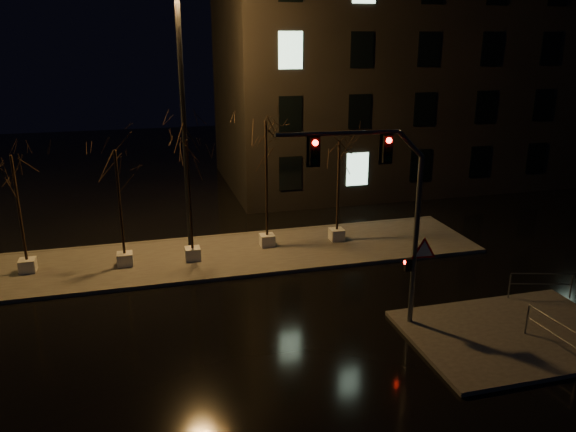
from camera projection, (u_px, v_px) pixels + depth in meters
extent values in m
plane|color=black|center=(270.00, 316.00, 19.98)|extent=(90.00, 90.00, 0.00)
cube|color=#43403B|center=(240.00, 254.00, 25.48)|extent=(22.00, 5.00, 0.15)
cube|color=#43403B|center=(514.00, 334.00, 18.58)|extent=(7.00, 5.00, 0.15)
cube|color=black|center=(410.00, 67.00, 37.69)|extent=(25.00, 12.00, 15.00)
cube|color=beige|center=(28.00, 265.00, 23.28)|extent=(0.65, 0.65, 0.55)
cylinder|color=black|center=(19.00, 209.00, 22.53)|extent=(0.11, 0.11, 4.37)
cube|color=beige|center=(125.00, 259.00, 23.95)|extent=(0.65, 0.65, 0.55)
cylinder|color=black|center=(120.00, 203.00, 23.18)|extent=(0.11, 0.11, 4.45)
cube|color=beige|center=(193.00, 254.00, 24.54)|extent=(0.65, 0.65, 0.55)
cylinder|color=black|center=(190.00, 196.00, 23.74)|extent=(0.11, 0.11, 4.73)
cube|color=beige|center=(267.00, 240.00, 26.17)|extent=(0.65, 0.65, 0.55)
cylinder|color=black|center=(266.00, 180.00, 25.28)|extent=(0.11, 0.11, 5.27)
cube|color=beige|center=(337.00, 234.00, 26.91)|extent=(0.65, 0.65, 0.55)
cylinder|color=black|center=(338.00, 186.00, 26.17)|extent=(0.11, 0.11, 4.28)
cylinder|color=#575A5F|center=(415.00, 243.00, 18.42)|extent=(0.17, 0.17, 5.76)
cylinder|color=#575A5F|center=(338.00, 133.00, 16.84)|extent=(3.84, 0.45, 0.13)
cube|color=black|center=(387.00, 149.00, 17.26)|extent=(0.30, 0.23, 0.86)
cube|color=black|center=(314.00, 152.00, 16.88)|extent=(0.30, 0.23, 0.86)
cube|color=black|center=(408.00, 265.00, 18.62)|extent=(0.22, 0.19, 0.43)
cone|color=red|center=(424.00, 251.00, 18.51)|extent=(1.00, 0.11, 1.00)
sphere|color=#FF0C07|center=(423.00, 139.00, 17.37)|extent=(0.17, 0.17, 0.17)
cylinder|color=black|center=(184.00, 125.00, 24.62)|extent=(0.23, 0.23, 11.26)
cylinder|color=#575A5F|center=(509.00, 286.00, 20.89)|extent=(0.05, 0.05, 0.94)
cylinder|color=#575A5F|center=(571.00, 287.00, 20.85)|extent=(0.05, 0.05, 0.94)
cylinder|color=#575A5F|center=(542.00, 274.00, 20.71)|extent=(2.21, 0.67, 0.04)
cylinder|color=#575A5F|center=(541.00, 284.00, 20.84)|extent=(2.21, 0.67, 0.04)
cylinder|color=#575A5F|center=(527.00, 320.00, 18.35)|extent=(0.06, 0.06, 1.00)
cylinder|color=#575A5F|center=(555.00, 320.00, 17.18)|extent=(0.19, 2.21, 0.04)
cylinder|color=#575A5F|center=(553.00, 333.00, 17.32)|extent=(0.19, 2.21, 0.04)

